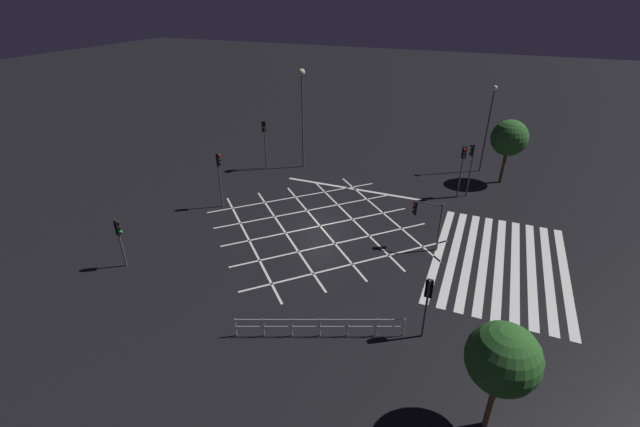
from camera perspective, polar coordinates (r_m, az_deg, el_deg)
ground_plane at (r=30.19m, az=0.00°, el=-1.67°), size 200.00×200.00×0.00m
road_markings at (r=28.81m, az=15.60°, el=-4.39°), size 17.27×24.39×0.01m
traffic_light_ne_main at (r=39.37m, az=-7.45°, el=10.30°), size 0.39×0.36×4.44m
traffic_light_se_main at (r=34.86m, az=18.47°, el=6.58°), size 0.39×0.36×4.30m
traffic_light_median_north at (r=32.41m, az=-13.28°, el=5.81°), size 0.36×0.39×4.38m
traffic_light_se_cross at (r=35.43m, az=19.50°, el=6.82°), size 0.36×0.39×4.36m
traffic_light_median_south at (r=27.44m, az=13.83°, el=-0.08°), size 0.36×1.87×3.31m
traffic_light_nw_cross at (r=27.37m, az=-25.17°, el=-2.38°), size 0.36×0.39×3.23m
traffic_light_sw_main at (r=20.59m, az=14.20°, el=-10.61°), size 0.39×0.36×3.30m
street_lamp_east at (r=38.56m, az=-2.40°, el=15.50°), size 0.59×0.59×8.86m
street_lamp_west at (r=40.66m, az=21.64°, el=11.70°), size 0.41×0.41×7.68m
street_tree_near at (r=16.88m, az=23.20°, el=-17.40°), size 2.61×2.61×4.82m
street_tree_far at (r=38.98m, az=23.93°, el=9.18°), size 2.97×2.97×5.45m
pedestrian_railing at (r=21.03m, az=0.00°, el=-14.65°), size 3.12×7.50×1.05m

